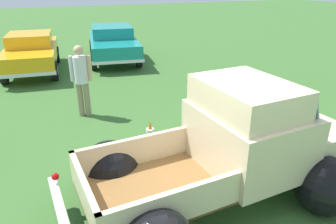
# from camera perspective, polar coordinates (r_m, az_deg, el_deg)

# --- Properties ---
(ground_plane) EXTENTS (80.00, 80.00, 0.00)m
(ground_plane) POSITION_cam_1_polar(r_m,az_deg,el_deg) (5.36, 7.50, -15.49)
(ground_plane) COLOR #3D6B2D
(vintage_pickup_truck) EXTENTS (4.72, 2.96, 1.96)m
(vintage_pickup_truck) POSITION_cam_1_polar(r_m,az_deg,el_deg) (5.13, 11.59, -7.46)
(vintage_pickup_truck) COLOR black
(vintage_pickup_truck) RESTS_ON ground
(show_car_0) EXTENTS (2.28, 4.37, 1.43)m
(show_car_0) POSITION_cam_1_polar(r_m,az_deg,el_deg) (13.12, -23.40, 9.99)
(show_car_0) COLOR black
(show_car_0) RESTS_ON ground
(show_car_1) EXTENTS (2.67, 4.93, 1.43)m
(show_car_1) POSITION_cam_1_polar(r_m,az_deg,el_deg) (14.20, -9.92, 12.39)
(show_car_1) COLOR black
(show_car_1) RESTS_ON ground
(spectator_0) EXTENTS (0.53, 0.43, 1.83)m
(spectator_0) POSITION_cam_1_polar(r_m,az_deg,el_deg) (8.23, -15.36, 6.20)
(spectator_0) COLOR gray
(spectator_0) RESTS_ON ground
(lane_cone_0) EXTENTS (0.36, 0.36, 0.63)m
(lane_cone_0) POSITION_cam_1_polar(r_m,az_deg,el_deg) (6.58, -3.22, -4.20)
(lane_cone_0) COLOR black
(lane_cone_0) RESTS_ON ground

